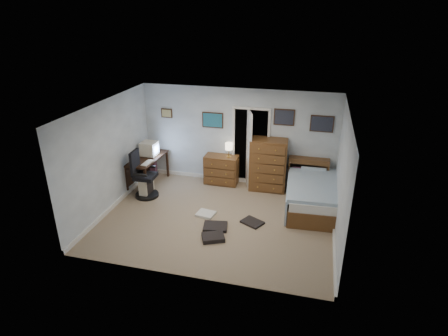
% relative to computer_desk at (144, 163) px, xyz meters
% --- Properties ---
extents(floor, '(5.00, 4.00, 0.02)m').
position_rel_computer_desk_xyz_m(floor, '(2.29, -1.22, -0.60)').
color(floor, tan).
rests_on(floor, ground).
extents(computer_desk, '(0.67, 1.35, 0.77)m').
position_rel_computer_desk_xyz_m(computer_desk, '(0.00, 0.00, 0.00)').
color(computer_desk, black).
rests_on(computer_desk, floor).
extents(crt_monitor, '(0.41, 0.38, 0.37)m').
position_rel_computer_desk_xyz_m(crt_monitor, '(0.11, 0.15, 0.37)').
color(crt_monitor, beige).
rests_on(crt_monitor, computer_desk).
extents(keyboard, '(0.17, 0.41, 0.02)m').
position_rel_computer_desk_xyz_m(keyboard, '(0.27, -0.35, 0.19)').
color(keyboard, beige).
rests_on(keyboard, computer_desk).
extents(pc_tower, '(0.23, 0.44, 0.46)m').
position_rel_computer_desk_xyz_m(pc_tower, '(0.29, -0.55, -0.36)').
color(pc_tower, beige).
rests_on(pc_tower, floor).
extents(office_chair, '(0.59, 0.59, 1.18)m').
position_rel_computer_desk_xyz_m(office_chair, '(0.26, -0.62, -0.13)').
color(office_chair, black).
rests_on(office_chair, floor).
extents(media_stack, '(0.15, 0.15, 0.76)m').
position_rel_computer_desk_xyz_m(media_stack, '(-0.03, 0.58, -0.21)').
color(media_stack, maroon).
rests_on(media_stack, floor).
extents(low_dresser, '(0.87, 0.44, 0.77)m').
position_rel_computer_desk_xyz_m(low_dresser, '(1.92, 0.55, -0.21)').
color(low_dresser, brown).
rests_on(low_dresser, floor).
extents(table_lamp, '(0.19, 0.19, 0.37)m').
position_rel_computer_desk_xyz_m(table_lamp, '(2.12, 0.55, 0.45)').
color(table_lamp, gold).
rests_on(table_lamp, low_dresser).
extents(doorway, '(0.96, 1.12, 2.05)m').
position_rel_computer_desk_xyz_m(doorway, '(2.64, 1.05, 0.41)').
color(doorway, black).
rests_on(doorway, floor).
extents(tall_dresser, '(0.93, 0.58, 1.33)m').
position_rel_computer_desk_xyz_m(tall_dresser, '(3.14, 0.53, 0.08)').
color(tall_dresser, brown).
rests_on(tall_dresser, floor).
extents(headboard_bookcase, '(0.98, 0.26, 0.88)m').
position_rel_computer_desk_xyz_m(headboard_bookcase, '(4.14, 0.64, -0.12)').
color(headboard_bookcase, brown).
rests_on(headboard_bookcase, floor).
extents(bed, '(1.27, 2.23, 0.71)m').
position_rel_computer_desk_xyz_m(bed, '(4.27, -0.13, -0.25)').
color(bed, brown).
rests_on(bed, floor).
extents(wall_posters, '(4.38, 0.04, 0.60)m').
position_rel_computer_desk_xyz_m(wall_posters, '(2.86, 0.76, 1.16)').
color(wall_posters, '#331E11').
rests_on(wall_posters, floor).
extents(floor_clutter, '(1.57, 1.31, 0.09)m').
position_rel_computer_desk_xyz_m(floor_clutter, '(2.43, -1.60, -0.56)').
color(floor_clutter, black).
rests_on(floor_clutter, floor).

